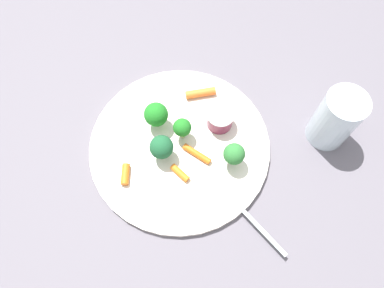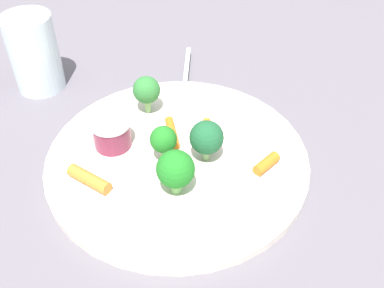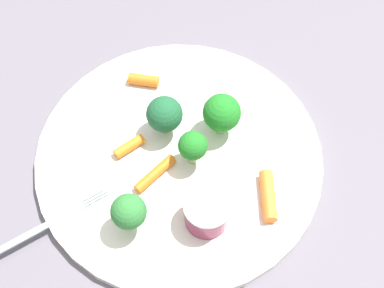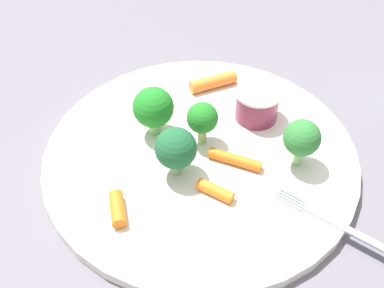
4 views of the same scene
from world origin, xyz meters
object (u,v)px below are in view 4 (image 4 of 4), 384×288
(sauce_cup, at_px, (257,104))
(broccoli_floret_2, at_px, (153,108))
(broccoli_floret_3, at_px, (302,138))
(carrot_stick_1, at_px, (117,209))
(plate, at_px, (200,157))
(fork, at_px, (355,234))
(carrot_stick_2, at_px, (213,82))
(broccoli_floret_0, at_px, (176,149))
(broccoli_floret_1, at_px, (202,119))
(carrot_stick_3, at_px, (235,160))
(carrot_stick_0, at_px, (215,191))

(sauce_cup, bearing_deg, broccoli_floret_2, 156.43)
(broccoli_floret_3, relative_size, carrot_stick_1, 1.49)
(plate, relative_size, fork, 2.01)
(sauce_cup, relative_size, carrot_stick_2, 0.87)
(sauce_cup, bearing_deg, broccoli_floret_0, -172.11)
(broccoli_floret_3, height_order, carrot_stick_1, broccoli_floret_3)
(sauce_cup, bearing_deg, plate, -173.63)
(broccoli_floret_1, bearing_deg, fork, -77.39)
(broccoli_floret_0, relative_size, carrot_stick_3, 1.00)
(sauce_cup, distance_m, broccoli_floret_1, 0.07)
(plate, xyz_separation_m, fork, (0.05, -0.16, 0.01))
(plate, distance_m, carrot_stick_2, 0.11)
(plate, xyz_separation_m, broccoli_floret_0, (-0.03, -0.01, 0.04))
(broccoli_floret_0, distance_m, fork, 0.18)
(plate, bearing_deg, broccoli_floret_2, 110.54)
(broccoli_floret_0, distance_m, broccoli_floret_1, 0.05)
(carrot_stick_0, bearing_deg, broccoli_floret_2, 89.39)
(carrot_stick_0, bearing_deg, broccoli_floret_1, 63.08)
(carrot_stick_1, xyz_separation_m, fork, (0.16, -0.14, -0.01))
(broccoli_floret_0, height_order, carrot_stick_1, broccoli_floret_0)
(broccoli_floret_0, distance_m, broccoli_floret_2, 0.06)
(sauce_cup, bearing_deg, carrot_stick_2, 95.06)
(carrot_stick_3, bearing_deg, carrot_stick_2, 62.45)
(broccoli_floret_2, relative_size, fork, 0.35)
(broccoli_floret_3, xyz_separation_m, fork, (-0.02, -0.09, -0.03))
(carrot_stick_3, bearing_deg, broccoli_floret_2, 114.81)
(broccoli_floret_0, relative_size, fork, 0.34)
(sauce_cup, distance_m, carrot_stick_0, 0.12)
(broccoli_floret_2, bearing_deg, broccoli_floret_0, -103.33)
(carrot_stick_1, relative_size, carrot_stick_2, 0.64)
(broccoli_floret_1, relative_size, broccoli_floret_2, 0.88)
(carrot_stick_0, bearing_deg, plate, 67.54)
(broccoli_floret_1, distance_m, carrot_stick_1, 0.12)
(carrot_stick_1, bearing_deg, broccoli_floret_3, -16.09)
(plate, relative_size, carrot_stick_1, 8.89)
(broccoli_floret_1, bearing_deg, carrot_stick_0, -116.92)
(carrot_stick_2, xyz_separation_m, carrot_stick_3, (-0.06, -0.11, -0.00))
(carrot_stick_0, height_order, fork, carrot_stick_0)
(plate, distance_m, carrot_stick_3, 0.04)
(carrot_stick_3, bearing_deg, carrot_stick_1, 173.42)
(plate, height_order, broccoli_floret_1, broccoli_floret_1)
(broccoli_floret_3, distance_m, carrot_stick_0, 0.10)
(carrot_stick_3, bearing_deg, broccoli_floret_1, 100.00)
(carrot_stick_3, relative_size, fork, 0.34)
(sauce_cup, relative_size, carrot_stick_1, 1.35)
(plate, xyz_separation_m, broccoli_floret_3, (0.07, -0.07, 0.04))
(broccoli_floret_3, relative_size, carrot_stick_0, 1.47)
(broccoli_floret_1, xyz_separation_m, fork, (0.04, -0.17, -0.03))
(plate, xyz_separation_m, carrot_stick_2, (0.08, 0.08, 0.01))
(sauce_cup, bearing_deg, carrot_stick_1, -172.16)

